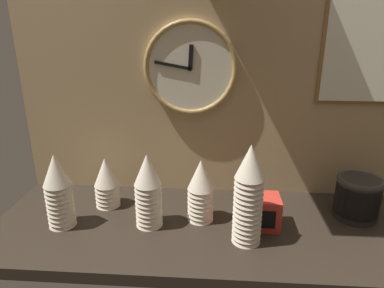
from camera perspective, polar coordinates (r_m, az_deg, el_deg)
name	(u,v)px	position (r m, az deg, el deg)	size (l,w,h in m)	color
ground_plane	(224,228)	(1.23, 5.41, -13.75)	(1.60, 0.56, 0.04)	black
wall_tiled_back	(228,60)	(1.30, 5.97, 13.68)	(1.60, 0.03, 1.05)	tan
cup_stack_left	(107,182)	(1.32, -14.06, -6.19)	(0.09, 0.09, 0.19)	beige
cup_stack_center	(201,190)	(1.19, 1.45, -7.72)	(0.09, 0.09, 0.23)	beige
cup_stack_far_left	(58,191)	(1.23, -21.38, -7.28)	(0.09, 0.09, 0.26)	beige
cup_stack_center_left	(148,191)	(1.16, -7.33, -7.71)	(0.09, 0.09, 0.26)	beige
cup_stack_center_right	(248,195)	(1.06, 9.40, -8.38)	(0.09, 0.09, 0.33)	beige
bowl_stack_far_right	(357,197)	(1.35, 25.86, -7.94)	(0.16, 0.16, 0.15)	black
wall_clock	(190,68)	(1.28, -0.29, 12.48)	(0.35, 0.03, 0.35)	beige
menu_board	(384,41)	(1.40, 29.39, 14.67)	(0.42, 0.01, 0.44)	olive
napkin_dispenser	(265,212)	(1.20, 12.12, -10.97)	(0.09, 0.10, 0.11)	red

